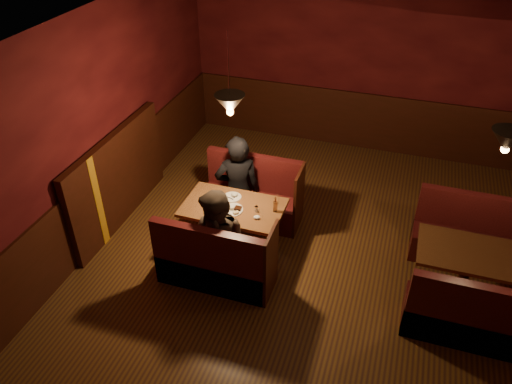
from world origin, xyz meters
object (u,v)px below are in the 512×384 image
(main_bench_far, at_px, (253,199))
(second_bench_far, at_px, (465,239))
(main_bench_near, at_px, (215,266))
(second_bench_near, at_px, (467,320))
(second_table, at_px, (467,263))
(diner_b, at_px, (217,228))
(main_table, at_px, (235,216))
(diner_a, at_px, (237,169))

(main_bench_far, distance_m, second_bench_far, 2.80)
(main_bench_near, xyz_separation_m, second_bench_near, (2.80, 0.08, -0.01))
(main_bench_far, xyz_separation_m, second_bench_near, (2.80, -1.34, -0.01))
(second_table, relative_size, diner_b, 0.72)
(main_table, height_order, diner_a, diner_a)
(main_bench_near, bearing_deg, second_table, 15.29)
(second_bench_far, relative_size, diner_b, 0.80)
(main_table, bearing_deg, diner_b, -88.23)
(main_bench_near, xyz_separation_m, second_bench_far, (2.80, 1.44, -0.01))
(second_table, distance_m, diner_a, 3.02)
(main_bench_far, xyz_separation_m, second_table, (2.78, -0.66, 0.18))
(second_bench_far, bearing_deg, main_table, -165.45)
(second_bench_near, bearing_deg, second_table, 92.20)
(second_table, bearing_deg, second_bench_near, -87.80)
(second_table, bearing_deg, diner_b, -166.86)
(diner_a, xyz_separation_m, diner_b, (0.18, -1.17, -0.04))
(main_table, xyz_separation_m, diner_a, (-0.17, 0.57, 0.32))
(main_bench_near, height_order, second_bench_far, main_bench_near)
(main_bench_near, relative_size, diner_b, 0.87)
(second_table, bearing_deg, main_bench_far, 166.62)
(second_bench_far, distance_m, diner_b, 3.14)
(main_table, height_order, main_bench_far, main_bench_far)
(main_bench_near, xyz_separation_m, diner_a, (-0.18, 1.28, 0.54))
(second_bench_far, height_order, second_bench_near, same)
(main_table, height_order, second_bench_near, second_bench_near)
(second_bench_near, bearing_deg, second_bench_far, 90.00)
(main_bench_near, relative_size, second_bench_near, 1.09)
(main_bench_near, bearing_deg, diner_b, 87.50)
(second_bench_near, relative_size, diner_a, 0.75)
(main_table, distance_m, main_bench_near, 0.74)
(diner_b, bearing_deg, main_table, 110.38)
(main_bench_near, bearing_deg, diner_a, 97.93)
(main_table, relative_size, diner_a, 0.75)
(second_table, bearing_deg, main_bench_near, -164.71)
(second_table, xyz_separation_m, diner_a, (-2.96, 0.53, 0.36))
(main_bench_far, bearing_deg, main_bench_near, -90.00)
(second_bench_far, height_order, diner_a, diner_a)
(main_table, bearing_deg, second_bench_far, 14.55)
(diner_b, bearing_deg, second_bench_far, 44.05)
(main_table, relative_size, second_table, 1.09)
(main_table, bearing_deg, main_bench_near, -88.90)
(main_bench_near, height_order, diner_a, diner_a)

